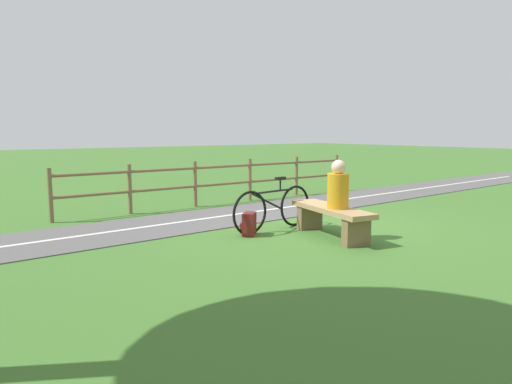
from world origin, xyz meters
The scene contains 8 objects.
ground_plane centered at (0.00, 0.00, 0.00)m, with size 80.00×80.00×0.00m, color #3D6B28.
paved_path centered at (1.53, 4.00, 0.01)m, with size 1.89×36.00×0.02m, color #565454.
path_centre_line centered at (1.53, 4.00, 0.02)m, with size 0.10×32.00×0.00m, color silver.
bench centered at (-0.87, 0.42, 0.34)m, with size 1.82×0.83×0.49m.
person_seated centered at (-1.04, 0.45, 0.82)m, with size 0.40×0.40×0.76m.
bicycle centered at (0.07, 0.85, 0.39)m, with size 0.23×1.82×0.91m.
backpack centered at (0.01, 1.42, 0.18)m, with size 0.34×0.35×0.38m.
fence_roadside centered at (3.11, -0.11, 0.60)m, with size 0.15×7.77×1.02m.
Camera 1 is at (-6.04, 5.82, 1.70)m, focal length 32.69 mm.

